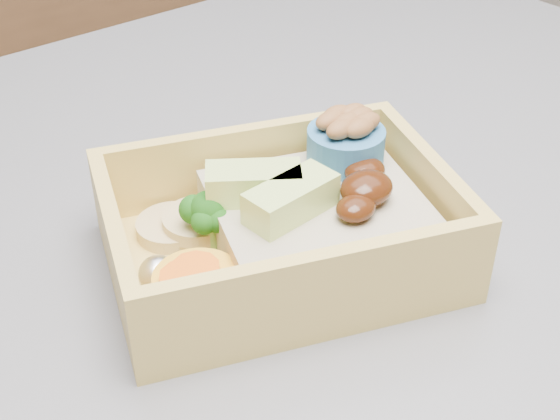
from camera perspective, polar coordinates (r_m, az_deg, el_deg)
bento_box at (r=0.47m, az=0.69°, el=-0.99°), size 0.24×0.21×0.07m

